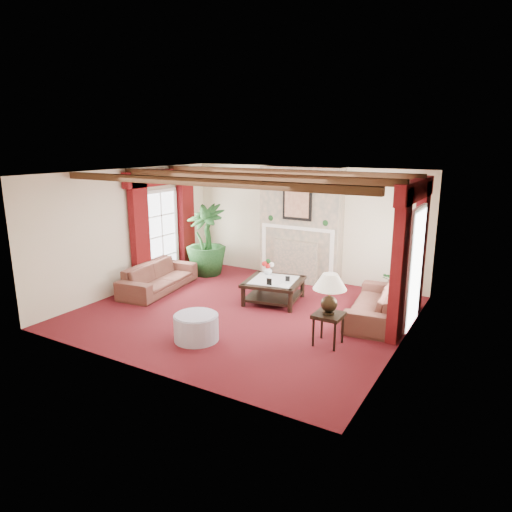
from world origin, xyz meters
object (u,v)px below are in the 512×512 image
Objects in this scene: side_table at (328,329)px; potted_palm at (206,255)px; ottoman at (196,328)px; sofa_left at (158,272)px; sofa_right at (376,298)px; coffee_table at (274,291)px.

potted_palm is at bearing 150.66° from side_table.
sofa_left is at bearing 144.09° from ottoman.
coffee_table is at bearing -93.25° from sofa_right.
side_table reaches higher than ottoman.
potted_palm is (0.17, 1.58, 0.08)m from sofa_left.
coffee_table is (2.43, -0.95, -0.26)m from potted_palm.
side_table is 2.20m from ottoman.
sofa_right is 3.40m from ottoman.
coffee_table is 2.25m from side_table.
coffee_table is 1.50× the size of ottoman.
potted_palm is at bearing -14.30° from sofa_left.
sofa_left is 4.00× the size of side_table.
sofa_left reaches higher than ottoman.
sofa_right is 2.86× the size of ottoman.
ottoman is at bearing -105.87° from coffee_table.
coffee_table is at bearing -21.40° from potted_palm.
potted_palm is 2.62m from coffee_table.
side_table is (-0.34, -1.53, -0.14)m from sofa_right.
side_table is (4.19, -2.35, -0.22)m from potted_palm.
side_table is at bearing 25.52° from ottoman.
side_table is (4.36, -0.77, -0.14)m from sofa_left.
sofa_left is at bearing -96.23° from potted_palm.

